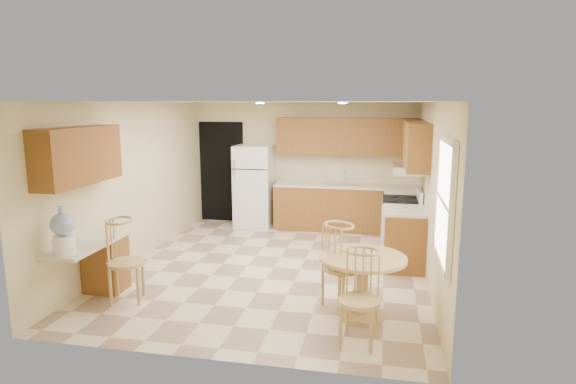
% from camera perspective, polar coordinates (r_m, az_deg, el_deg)
% --- Properties ---
extents(floor, '(5.50, 5.50, 0.00)m').
position_cam_1_polar(floor, '(7.47, -1.70, -8.92)').
color(floor, beige).
rests_on(floor, ground).
extents(ceiling, '(4.50, 5.50, 0.02)m').
position_cam_1_polar(ceiling, '(7.05, -1.81, 10.62)').
color(ceiling, white).
rests_on(ceiling, wall_back).
extents(wall_back, '(4.50, 0.02, 2.50)m').
position_cam_1_polar(wall_back, '(9.83, 1.85, 3.29)').
color(wall_back, beige).
rests_on(wall_back, floor).
extents(wall_front, '(4.50, 0.02, 2.50)m').
position_cam_1_polar(wall_front, '(4.58, -9.52, -5.29)').
color(wall_front, beige).
rests_on(wall_front, floor).
extents(wall_left, '(0.02, 5.50, 2.50)m').
position_cam_1_polar(wall_left, '(7.96, -17.74, 1.08)').
color(wall_left, beige).
rests_on(wall_left, floor).
extents(wall_right, '(0.02, 5.50, 2.50)m').
position_cam_1_polar(wall_right, '(7.01, 16.48, -0.08)').
color(wall_right, beige).
rests_on(wall_right, floor).
extents(doorway, '(0.90, 0.02, 2.10)m').
position_cam_1_polar(doorway, '(10.27, -7.86, 2.38)').
color(doorway, black).
rests_on(doorway, floor).
extents(base_cab_back, '(2.75, 0.60, 0.87)m').
position_cam_1_polar(base_cab_back, '(9.57, 6.71, -1.93)').
color(base_cab_back, brown).
rests_on(base_cab_back, floor).
extents(counter_back, '(2.75, 0.63, 0.04)m').
position_cam_1_polar(counter_back, '(9.48, 6.77, 0.75)').
color(counter_back, beige).
rests_on(counter_back, base_cab_back).
extents(base_cab_right_a, '(0.60, 0.59, 0.87)m').
position_cam_1_polar(base_cab_right_a, '(8.97, 13.27, -2.99)').
color(base_cab_right_a, brown).
rests_on(base_cab_right_a, floor).
extents(counter_right_a, '(0.63, 0.59, 0.04)m').
position_cam_1_polar(counter_right_a, '(8.87, 13.39, -0.13)').
color(counter_right_a, beige).
rests_on(counter_right_a, base_cab_right_a).
extents(base_cab_right_b, '(0.60, 0.80, 0.87)m').
position_cam_1_polar(base_cab_right_b, '(7.56, 13.62, -5.53)').
color(base_cab_right_b, brown).
rests_on(base_cab_right_b, floor).
extents(counter_right_b, '(0.63, 0.80, 0.04)m').
position_cam_1_polar(counter_right_b, '(7.45, 13.77, -2.16)').
color(counter_right_b, beige).
rests_on(counter_right_b, base_cab_right_b).
extents(upper_cab_back, '(2.75, 0.33, 0.70)m').
position_cam_1_polar(upper_cab_back, '(9.50, 6.96, 6.60)').
color(upper_cab_back, brown).
rests_on(upper_cab_back, wall_back).
extents(upper_cab_right, '(0.33, 2.42, 0.70)m').
position_cam_1_polar(upper_cab_right, '(8.12, 14.79, 5.68)').
color(upper_cab_right, brown).
rests_on(upper_cab_right, wall_right).
extents(upper_cab_left, '(0.33, 1.40, 0.70)m').
position_cam_1_polar(upper_cab_left, '(6.45, -23.59, 3.98)').
color(upper_cab_left, brown).
rests_on(upper_cab_left, wall_left).
extents(sink, '(0.78, 0.44, 0.01)m').
position_cam_1_polar(sink, '(9.48, 6.62, 0.89)').
color(sink, silver).
rests_on(sink, counter_back).
extents(range_hood, '(0.50, 0.76, 0.14)m').
position_cam_1_polar(range_hood, '(8.13, 14.07, 2.66)').
color(range_hood, silver).
rests_on(range_hood, upper_cab_right).
extents(desk_pedestal, '(0.48, 0.42, 0.72)m').
position_cam_1_polar(desk_pedestal, '(6.94, -20.78, -8.04)').
color(desk_pedestal, brown).
rests_on(desk_pedestal, floor).
extents(desk_top, '(0.50, 1.20, 0.04)m').
position_cam_1_polar(desk_top, '(6.53, -22.76, -5.76)').
color(desk_top, beige).
rests_on(desk_top, desk_pedestal).
extents(window, '(0.06, 1.12, 1.30)m').
position_cam_1_polar(window, '(5.15, 18.17, -1.06)').
color(window, white).
rests_on(window, wall_right).
extents(can_light_a, '(0.14, 0.14, 0.02)m').
position_cam_1_polar(can_light_a, '(8.33, -3.32, 10.49)').
color(can_light_a, white).
rests_on(can_light_a, ceiling).
extents(can_light_b, '(0.14, 0.14, 0.02)m').
position_cam_1_polar(can_light_b, '(8.10, 6.48, 10.44)').
color(can_light_b, white).
rests_on(can_light_b, ceiling).
extents(refrigerator, '(0.73, 0.71, 1.65)m').
position_cam_1_polar(refrigerator, '(9.75, -4.02, 0.69)').
color(refrigerator, white).
rests_on(refrigerator, floor).
extents(stove, '(0.65, 0.76, 1.09)m').
position_cam_1_polar(stove, '(8.30, 13.26, -3.83)').
color(stove, white).
rests_on(stove, floor).
extents(dining_table, '(1.01, 1.01, 0.75)m').
position_cam_1_polar(dining_table, '(5.74, 8.79, -10.00)').
color(dining_table, tan).
rests_on(dining_table, floor).
extents(chair_table_a, '(0.46, 0.57, 1.05)m').
position_cam_1_polar(chair_table_a, '(5.84, 6.35, -7.99)').
color(chair_table_a, tan).
rests_on(chair_table_a, floor).
extents(chair_table_b, '(0.44, 0.45, 1.00)m').
position_cam_1_polar(chair_table_b, '(5.00, 8.44, -11.68)').
color(chair_table_b, tan).
rests_on(chair_table_b, floor).
extents(chair_desk, '(0.46, 0.60, 1.05)m').
position_cam_1_polar(chair_desk, '(6.34, -19.18, -7.02)').
color(chair_desk, tan).
rests_on(chair_desk, floor).
extents(water_crock, '(0.27, 0.27, 0.56)m').
position_cam_1_polar(water_crock, '(6.13, -25.11, -4.34)').
color(water_crock, white).
rests_on(water_crock, desk_top).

